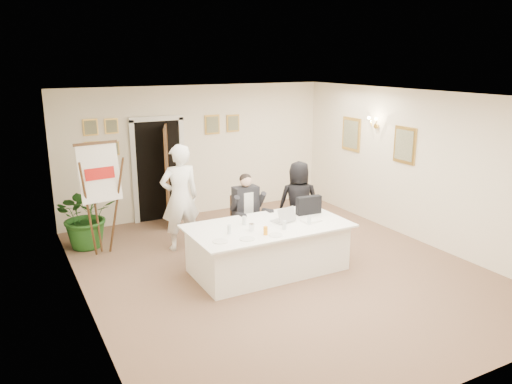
{
  "coord_description": "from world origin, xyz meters",
  "views": [
    {
      "loc": [
        -3.9,
        -6.52,
        3.34
      ],
      "look_at": [
        -0.11,
        0.6,
        1.17
      ],
      "focal_mm": 35.0,
      "sensor_mm": 36.0,
      "label": 1
    }
  ],
  "objects_px": {
    "flip_chart": "(100,205)",
    "laptop_bag": "(309,205)",
    "potted_palm": "(87,214)",
    "paper_stack": "(311,221)",
    "conference_table": "(268,247)",
    "laptop": "(283,213)",
    "steel_jug": "(252,227)",
    "standing_woman": "(299,202)",
    "standing_man": "(180,198)",
    "oj_glass": "(266,231)",
    "seated_man": "(247,212)"
  },
  "relations": [
    {
      "from": "standing_woman",
      "to": "paper_stack",
      "type": "relative_size",
      "value": 5.22
    },
    {
      "from": "steel_jug",
      "to": "laptop",
      "type": "bearing_deg",
      "value": 15.08
    },
    {
      "from": "flip_chart",
      "to": "oj_glass",
      "type": "distance_m",
      "value": 3.04
    },
    {
      "from": "flip_chart",
      "to": "paper_stack",
      "type": "height_order",
      "value": "flip_chart"
    },
    {
      "from": "standing_woman",
      "to": "steel_jug",
      "type": "relative_size",
      "value": 14.0
    },
    {
      "from": "conference_table",
      "to": "oj_glass",
      "type": "height_order",
      "value": "oj_glass"
    },
    {
      "from": "flip_chart",
      "to": "laptop_bag",
      "type": "height_order",
      "value": "flip_chart"
    },
    {
      "from": "laptop_bag",
      "to": "paper_stack",
      "type": "height_order",
      "value": "laptop_bag"
    },
    {
      "from": "seated_man",
      "to": "laptop_bag",
      "type": "distance_m",
      "value": 1.13
    },
    {
      "from": "oj_glass",
      "to": "conference_table",
      "type": "bearing_deg",
      "value": 55.78
    },
    {
      "from": "standing_woman",
      "to": "oj_glass",
      "type": "xyz_separation_m",
      "value": [
        -1.4,
        -1.25,
        0.07
      ]
    },
    {
      "from": "paper_stack",
      "to": "standing_woman",
      "type": "bearing_deg",
      "value": 67.51
    },
    {
      "from": "paper_stack",
      "to": "potted_palm",
      "type": "bearing_deg",
      "value": 139.25
    },
    {
      "from": "flip_chart",
      "to": "paper_stack",
      "type": "relative_size",
      "value": 6.66
    },
    {
      "from": "standing_man",
      "to": "steel_jug",
      "type": "distance_m",
      "value": 1.78
    },
    {
      "from": "seated_man",
      "to": "standing_woman",
      "type": "distance_m",
      "value": 1.03
    },
    {
      "from": "conference_table",
      "to": "paper_stack",
      "type": "relative_size",
      "value": 8.68
    },
    {
      "from": "flip_chart",
      "to": "potted_palm",
      "type": "bearing_deg",
      "value": 106.21
    },
    {
      "from": "laptop_bag",
      "to": "steel_jug",
      "type": "height_order",
      "value": "laptop_bag"
    },
    {
      "from": "standing_woman",
      "to": "laptop_bag",
      "type": "distance_m",
      "value": 0.74
    },
    {
      "from": "steel_jug",
      "to": "conference_table",
      "type": "bearing_deg",
      "value": 18.12
    },
    {
      "from": "standing_man",
      "to": "laptop",
      "type": "relative_size",
      "value": 5.26
    },
    {
      "from": "seated_man",
      "to": "paper_stack",
      "type": "relative_size",
      "value": 4.79
    },
    {
      "from": "flip_chart",
      "to": "potted_palm",
      "type": "distance_m",
      "value": 0.62
    },
    {
      "from": "conference_table",
      "to": "seated_man",
      "type": "xyz_separation_m",
      "value": [
        0.12,
        0.97,
        0.31
      ]
    },
    {
      "from": "seated_man",
      "to": "laptop",
      "type": "distance_m",
      "value": 0.95
    },
    {
      "from": "standing_woman",
      "to": "potted_palm",
      "type": "bearing_deg",
      "value": 0.79
    },
    {
      "from": "flip_chart",
      "to": "laptop_bag",
      "type": "distance_m",
      "value": 3.58
    },
    {
      "from": "laptop_bag",
      "to": "paper_stack",
      "type": "relative_size",
      "value": 1.49
    },
    {
      "from": "laptop",
      "to": "steel_jug",
      "type": "xyz_separation_m",
      "value": [
        -0.67,
        -0.18,
        -0.08
      ]
    },
    {
      "from": "paper_stack",
      "to": "standing_man",
      "type": "bearing_deg",
      "value": 132.65
    },
    {
      "from": "steel_jug",
      "to": "standing_woman",
      "type": "bearing_deg",
      "value": 33.42
    },
    {
      "from": "standing_woman",
      "to": "paper_stack",
      "type": "bearing_deg",
      "value": 92.83
    },
    {
      "from": "potted_palm",
      "to": "oj_glass",
      "type": "bearing_deg",
      "value": -53.49
    },
    {
      "from": "flip_chart",
      "to": "steel_jug",
      "type": "bearing_deg",
      "value": -47.95
    },
    {
      "from": "laptop_bag",
      "to": "conference_table",
      "type": "bearing_deg",
      "value": -164.35
    },
    {
      "from": "seated_man",
      "to": "laptop_bag",
      "type": "xyz_separation_m",
      "value": [
        0.78,
        -0.78,
        0.22
      ]
    },
    {
      "from": "seated_man",
      "to": "standing_man",
      "type": "xyz_separation_m",
      "value": [
        -1.02,
        0.6,
        0.25
      ]
    },
    {
      "from": "standing_woman",
      "to": "oj_glass",
      "type": "bearing_deg",
      "value": 67.17
    },
    {
      "from": "conference_table",
      "to": "seated_man",
      "type": "height_order",
      "value": "seated_man"
    },
    {
      "from": "laptop_bag",
      "to": "oj_glass",
      "type": "distance_m",
      "value": 1.29
    },
    {
      "from": "standing_woman",
      "to": "oj_glass",
      "type": "height_order",
      "value": "standing_woman"
    },
    {
      "from": "conference_table",
      "to": "laptop",
      "type": "relative_size",
      "value": 7.03
    },
    {
      "from": "seated_man",
      "to": "standing_man",
      "type": "bearing_deg",
      "value": 162.51
    },
    {
      "from": "standing_man",
      "to": "oj_glass",
      "type": "bearing_deg",
      "value": 109.34
    },
    {
      "from": "potted_palm",
      "to": "paper_stack",
      "type": "relative_size",
      "value": 4.16
    },
    {
      "from": "standing_woman",
      "to": "steel_jug",
      "type": "xyz_separation_m",
      "value": [
        -1.49,
        -0.99,
        0.06
      ]
    },
    {
      "from": "potted_palm",
      "to": "steel_jug",
      "type": "height_order",
      "value": "potted_palm"
    },
    {
      "from": "steel_jug",
      "to": "flip_chart",
      "type": "bearing_deg",
      "value": 132.05
    },
    {
      "from": "seated_man",
      "to": "paper_stack",
      "type": "bearing_deg",
      "value": -50.04
    }
  ]
}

